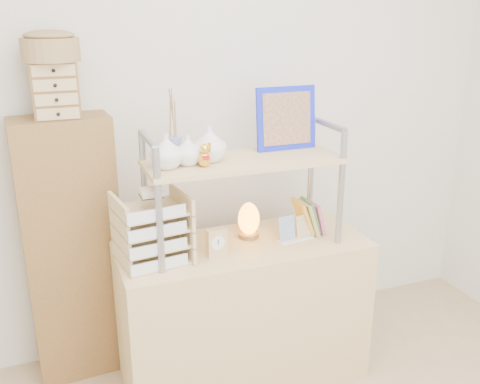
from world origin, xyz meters
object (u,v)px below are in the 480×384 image
(letter_tray, at_px, (153,233))
(salt_lamp, at_px, (249,220))
(desk, at_px, (243,312))
(cabinet, at_px, (73,251))

(letter_tray, distance_m, salt_lamp, 0.50)
(desk, xyz_separation_m, cabinet, (-0.77, 0.37, 0.30))
(letter_tray, height_order, salt_lamp, letter_tray)
(desk, bearing_deg, salt_lamp, 51.65)
(desk, height_order, letter_tray, letter_tray)
(salt_lamp, bearing_deg, desk, -128.35)
(cabinet, relative_size, letter_tray, 3.96)
(desk, bearing_deg, cabinet, 154.26)
(desk, relative_size, letter_tray, 3.52)
(cabinet, distance_m, letter_tray, 0.56)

